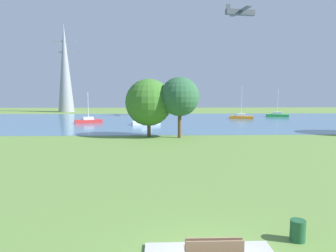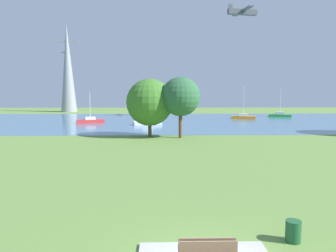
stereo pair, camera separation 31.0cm
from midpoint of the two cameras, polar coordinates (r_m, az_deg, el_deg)
name	(u,v)px [view 1 (the left image)]	position (r m, az deg, el deg)	size (l,w,h in m)	color
ground_plane	(175,146)	(31.46, 1.03, -3.79)	(160.00, 160.00, 0.00)	olive
bench_facing_water	(213,251)	(10.61, 7.41, -22.05)	(1.80, 0.48, 0.89)	#9EA782
litter_bin	(298,231)	(12.86, 22.33, -17.55)	(0.56, 0.56, 0.80)	#1E512D
water_surface	(167,121)	(59.22, -0.33, 0.95)	(140.00, 40.00, 0.02)	teal
sailboat_white	(146,122)	(52.36, -4.32, 0.74)	(5.03, 2.78, 7.10)	white
sailboat_orange	(241,117)	(65.55, 13.32, 1.70)	(5.01, 2.46, 6.74)	orange
sailboat_red	(88,121)	(56.81, -14.73, 0.97)	(5.03, 2.90, 5.47)	red
sailboat_green	(277,115)	(73.31, 19.55, 1.97)	(5.03, 2.77, 6.25)	green
tree_west_far	(149,102)	(38.02, -3.84, 4.40)	(5.81, 5.81, 7.17)	brown
tree_east_near	(180,97)	(36.95, 1.95, 5.46)	(4.72, 4.72, 7.35)	brown
electricity_pylon	(65,68)	(91.86, -18.70, 10.18)	(6.40, 4.40, 24.55)	gray
light_aircraft	(240,12)	(70.85, 13.10, 19.94)	(6.49, 8.46, 2.10)	#4C5156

